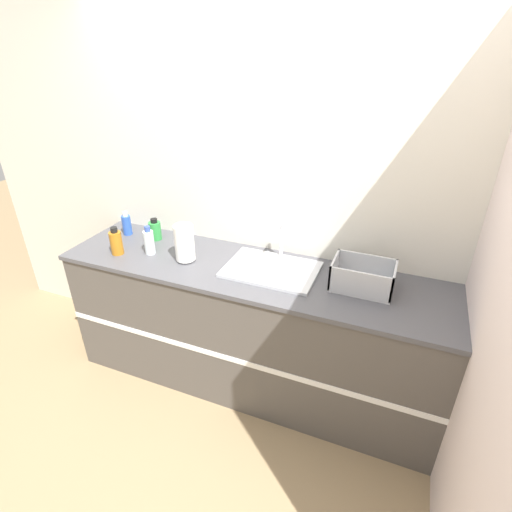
{
  "coord_description": "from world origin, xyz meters",
  "views": [
    {
      "loc": [
        0.85,
        -1.69,
        2.2
      ],
      "look_at": [
        0.05,
        0.28,
        1.06
      ],
      "focal_mm": 28.0,
      "sensor_mm": 36.0,
      "label": 1
    }
  ],
  "objects_px": {
    "bottle_clear": "(149,242)",
    "bottle_green": "(155,230)",
    "sink": "(272,268)",
    "paper_towel_roll": "(184,243)",
    "bottle_amber": "(116,242)",
    "dish_rack": "(362,278)",
    "bottle_blue": "(127,224)"
  },
  "relations": [
    {
      "from": "bottle_clear",
      "to": "bottle_green",
      "type": "distance_m",
      "value": 0.22
    },
    {
      "from": "sink",
      "to": "paper_towel_roll",
      "type": "height_order",
      "value": "sink"
    },
    {
      "from": "bottle_amber",
      "to": "bottle_clear",
      "type": "distance_m",
      "value": 0.22
    },
    {
      "from": "sink",
      "to": "dish_rack",
      "type": "xyz_separation_m",
      "value": [
        0.55,
        0.01,
        0.05
      ]
    },
    {
      "from": "paper_towel_roll",
      "to": "bottle_clear",
      "type": "distance_m",
      "value": 0.28
    },
    {
      "from": "bottle_green",
      "to": "bottle_blue",
      "type": "xyz_separation_m",
      "value": [
        -0.24,
        -0.01,
        0.01
      ]
    },
    {
      "from": "sink",
      "to": "dish_rack",
      "type": "relative_size",
      "value": 1.63
    },
    {
      "from": "bottle_clear",
      "to": "bottle_green",
      "type": "height_order",
      "value": "bottle_clear"
    },
    {
      "from": "paper_towel_roll",
      "to": "bottle_green",
      "type": "distance_m",
      "value": 0.42
    },
    {
      "from": "paper_towel_roll",
      "to": "bottle_amber",
      "type": "height_order",
      "value": "paper_towel_roll"
    },
    {
      "from": "sink",
      "to": "bottle_blue",
      "type": "xyz_separation_m",
      "value": [
        -1.18,
        0.1,
        0.06
      ]
    },
    {
      "from": "sink",
      "to": "bottle_amber",
      "type": "bearing_deg",
      "value": -170.3
    },
    {
      "from": "dish_rack",
      "to": "bottle_amber",
      "type": "distance_m",
      "value": 1.61
    },
    {
      "from": "paper_towel_roll",
      "to": "bottle_clear",
      "type": "relative_size",
      "value": 1.25
    },
    {
      "from": "bottle_clear",
      "to": "bottle_blue",
      "type": "distance_m",
      "value": 0.39
    },
    {
      "from": "sink",
      "to": "dish_rack",
      "type": "bearing_deg",
      "value": 0.93
    },
    {
      "from": "sink",
      "to": "bottle_clear",
      "type": "xyz_separation_m",
      "value": [
        -0.84,
        -0.09,
        0.07
      ]
    },
    {
      "from": "bottle_clear",
      "to": "bottle_blue",
      "type": "height_order",
      "value": "bottle_clear"
    },
    {
      "from": "dish_rack",
      "to": "bottle_green",
      "type": "distance_m",
      "value": 1.49
    },
    {
      "from": "paper_towel_roll",
      "to": "dish_rack",
      "type": "height_order",
      "value": "paper_towel_roll"
    },
    {
      "from": "bottle_green",
      "to": "bottle_blue",
      "type": "relative_size",
      "value": 0.9
    },
    {
      "from": "dish_rack",
      "to": "bottle_clear",
      "type": "relative_size",
      "value": 1.76
    },
    {
      "from": "bottle_blue",
      "to": "sink",
      "type": "bearing_deg",
      "value": -4.97
    },
    {
      "from": "paper_towel_roll",
      "to": "bottle_clear",
      "type": "height_order",
      "value": "paper_towel_roll"
    },
    {
      "from": "bottle_amber",
      "to": "bottle_blue",
      "type": "xyz_separation_m",
      "value": [
        -0.14,
        0.28,
        -0.01
      ]
    },
    {
      "from": "bottle_amber",
      "to": "bottle_green",
      "type": "relative_size",
      "value": 1.21
    },
    {
      "from": "bottle_amber",
      "to": "bottle_green",
      "type": "xyz_separation_m",
      "value": [
        0.11,
        0.29,
        -0.02
      ]
    },
    {
      "from": "bottle_green",
      "to": "bottle_blue",
      "type": "distance_m",
      "value": 0.24
    },
    {
      "from": "bottle_green",
      "to": "dish_rack",
      "type": "bearing_deg",
      "value": -3.87
    },
    {
      "from": "bottle_amber",
      "to": "bottle_clear",
      "type": "bearing_deg",
      "value": 22.78
    },
    {
      "from": "paper_towel_roll",
      "to": "bottle_amber",
      "type": "distance_m",
      "value": 0.49
    },
    {
      "from": "bottle_clear",
      "to": "bottle_amber",
      "type": "bearing_deg",
      "value": -157.22
    }
  ]
}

